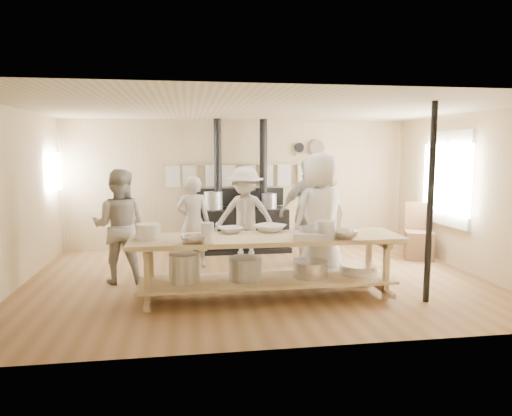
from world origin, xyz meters
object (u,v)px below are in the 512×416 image
(stove, at_px, (241,225))
(cook_center, at_px, (320,218))
(cook_right, at_px, (309,212))
(roasting_pan, at_px, (309,236))
(chair, at_px, (419,242))
(prep_table, at_px, (267,260))
(cook_far_left, at_px, (193,222))
(cook_left, at_px, (120,226))
(cook_by_window, at_px, (245,216))

(stove, height_order, cook_center, stove)
(cook_right, bearing_deg, roasting_pan, 66.37)
(chair, height_order, roasting_pan, chair)
(prep_table, xyz_separation_m, cook_center, (0.93, 0.64, 0.46))
(cook_far_left, bearing_deg, roasting_pan, 123.68)
(cook_left, bearing_deg, cook_center, 177.70)
(prep_table, relative_size, chair, 3.49)
(cook_far_left, bearing_deg, cook_right, 176.69)
(stove, xyz_separation_m, cook_far_left, (-0.95, -1.17, 0.26))
(prep_table, relative_size, cook_far_left, 2.31)
(roasting_pan, bearing_deg, prep_table, 146.31)
(cook_left, xyz_separation_m, chair, (5.22, 0.74, -0.55))
(prep_table, bearing_deg, cook_right, 58.69)
(roasting_pan, bearing_deg, cook_right, 74.89)
(stove, distance_m, chair, 3.38)
(cook_left, xyz_separation_m, cook_by_window, (2.01, 0.86, -0.00))
(prep_table, height_order, cook_center, cook_center)
(cook_by_window, relative_size, chair, 1.66)
(chair, distance_m, roasting_pan, 3.49)
(cook_far_left, xyz_separation_m, cook_right, (2.00, -0.12, 0.15))
(stove, bearing_deg, roasting_pan, -81.63)
(roasting_pan, bearing_deg, cook_left, 150.54)
(cook_left, bearing_deg, cook_far_left, -139.70)
(cook_left, relative_size, chair, 1.66)
(stove, distance_m, prep_table, 3.02)
(chair, relative_size, roasting_pan, 2.58)
(cook_far_left, xyz_separation_m, cook_center, (1.87, -1.20, 0.20))
(cook_center, distance_m, chair, 2.63)
(stove, xyz_separation_m, cook_center, (0.92, -2.37, 0.46))
(cook_center, xyz_separation_m, cook_by_window, (-0.97, 1.32, -0.12))
(cook_left, bearing_deg, cook_by_window, -150.27)
(cook_by_window, distance_m, chair, 3.26)
(chair, bearing_deg, cook_by_window, -161.95)
(cook_center, height_order, cook_by_window, cook_center)
(stove, distance_m, cook_left, 2.82)
(cook_far_left, distance_m, cook_center, 2.23)
(roasting_pan, bearing_deg, chair, 39.14)
(prep_table, distance_m, chair, 3.67)
(cook_by_window, bearing_deg, chair, 15.41)
(cook_by_window, bearing_deg, roasting_pan, -59.19)
(stove, relative_size, roasting_pan, 6.50)
(cook_far_left, bearing_deg, chair, -179.89)
(cook_far_left, bearing_deg, cook_center, 147.47)
(prep_table, height_order, cook_by_window, cook_by_window)
(stove, height_order, roasting_pan, stove)
(chair, bearing_deg, cook_left, -151.70)
(roasting_pan, bearing_deg, stove, 98.37)
(stove, bearing_deg, cook_by_window, -92.46)
(cook_center, relative_size, chair, 1.90)
(prep_table, bearing_deg, cook_center, 34.86)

